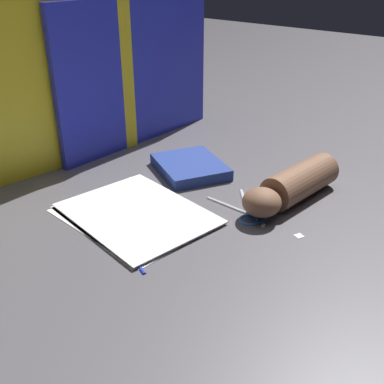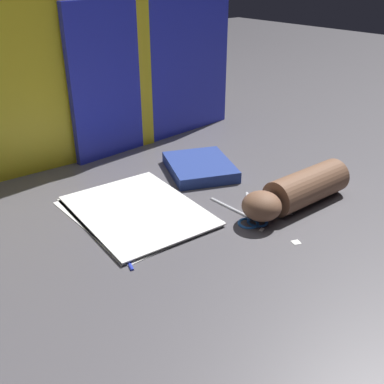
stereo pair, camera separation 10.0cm
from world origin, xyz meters
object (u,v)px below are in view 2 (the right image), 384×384
book_closed (200,167)px  scissors (247,215)px  hand_forearm (297,191)px  paper_stack (137,211)px

book_closed → scissors: (-0.07, -0.26, -0.01)m
scissors → hand_forearm: (0.12, -0.04, 0.04)m
paper_stack → hand_forearm: (0.31, -0.21, 0.04)m
scissors → book_closed: bearing=74.6°
book_closed → hand_forearm: 0.30m
paper_stack → hand_forearm: bearing=-34.1°
paper_stack → hand_forearm: hand_forearm is taller
book_closed → scissors: size_ratio=1.44×
scissors → hand_forearm: hand_forearm is taller
paper_stack → book_closed: bearing=18.0°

